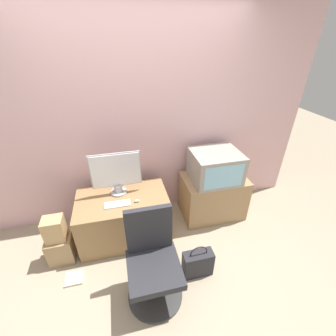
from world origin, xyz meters
name	(u,v)px	position (x,y,z in m)	size (l,w,h in m)	color
ground_plane	(163,292)	(0.00, 0.00, 0.00)	(12.00, 12.00, 0.00)	tan
wall_back	(137,121)	(0.00, 1.32, 1.30)	(4.40, 0.05, 2.60)	beige
desk	(124,217)	(-0.29, 0.84, 0.29)	(1.04, 0.63, 0.57)	#937047
side_stand	(212,196)	(0.91, 0.97, 0.29)	(0.82, 0.53, 0.58)	#A37F56
main_monitor	(116,173)	(-0.31, 0.96, 0.84)	(0.56, 0.19, 0.52)	#B2B2B7
keyboard	(117,204)	(-0.34, 0.74, 0.58)	(0.28, 0.11, 0.01)	white
mouse	(137,201)	(-0.13, 0.74, 0.59)	(0.06, 0.03, 0.03)	silver
crt_tv	(215,166)	(0.89, 0.95, 0.77)	(0.58, 0.51, 0.38)	gray
office_chair	(153,264)	(-0.07, 0.05, 0.39)	(0.52, 0.52, 0.92)	#333333
cardboard_box_lower	(61,248)	(-1.00, 0.65, 0.16)	(0.26, 0.24, 0.32)	#A3845B
cardboard_box_upper	(54,229)	(-1.00, 0.65, 0.45)	(0.20, 0.17, 0.27)	tan
handbag	(198,263)	(0.40, 0.12, 0.15)	(0.31, 0.13, 0.40)	#232328
book	(74,278)	(-0.86, 0.35, 0.01)	(0.18, 0.16, 0.02)	beige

